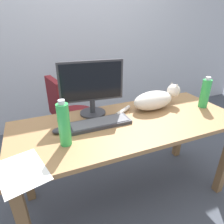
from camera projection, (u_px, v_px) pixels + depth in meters
The scene contains 11 objects.
ground_plane at pixel (126, 193), 1.73m from camera, with size 8.00×8.00×0.00m, color #474C56.
back_wall at pixel (75, 28), 2.46m from camera, with size 6.00×0.04×2.60m, color silver.
desk at pixel (129, 133), 1.46m from camera, with size 1.67×0.68×0.72m.
office_chair at pixel (71, 124), 2.11m from camera, with size 0.49×0.48×0.89m.
monitor at pixel (92, 86), 1.44m from camera, with size 0.48×0.20×0.41m.
keyboard at pixel (100, 123), 1.37m from camera, with size 0.44×0.15×0.03m.
cat at pixel (155, 99), 1.60m from camera, with size 0.61×0.21×0.20m.
computer_mouse at pixel (61, 130), 1.27m from camera, with size 0.11×0.06×0.04m, color #333338.
paper_sheet at pixel (22, 171), 0.96m from camera, with size 0.21×0.30×0.00m, color white.
water_bottle at pixel (64, 124), 1.11m from camera, with size 0.07×0.07×0.28m.
spray_bottle at pixel (205, 93), 1.61m from camera, with size 0.07×0.07×0.26m.
Camera 1 is at (-0.60, -1.11, 1.40)m, focal length 31.22 mm.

